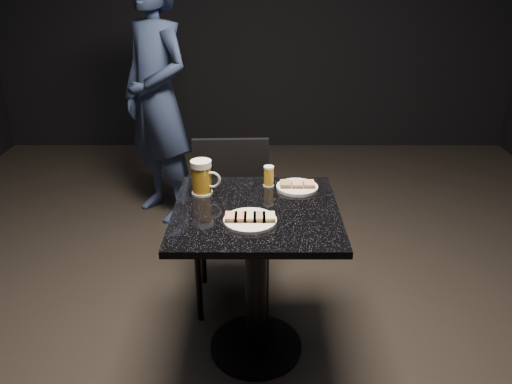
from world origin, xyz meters
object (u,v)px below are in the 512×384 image
(plate_large, at_px, (250,221))
(chair, at_px, (232,213))
(plate_small, at_px, (297,187))
(patron, at_px, (157,99))
(beer_tumbler, at_px, (269,176))
(table, at_px, (256,258))
(beer_mug, at_px, (202,177))

(plate_large, distance_m, chair, 0.64)
(plate_small, relative_size, patron, 0.11)
(plate_small, xyz_separation_m, beer_tumbler, (-0.13, 0.03, 0.04))
(plate_small, bearing_deg, plate_large, -122.77)
(plate_large, height_order, plate_small, same)
(table, height_order, beer_mug, beer_mug)
(chair, bearing_deg, plate_small, -37.87)
(beer_mug, distance_m, chair, 0.46)
(beer_mug, xyz_separation_m, beer_tumbler, (0.30, 0.09, -0.03))
(plate_large, relative_size, table, 0.29)
(beer_mug, bearing_deg, plate_large, -51.77)
(table, xyz_separation_m, beer_mug, (-0.24, 0.16, 0.32))
(patron, height_order, beer_mug, patron)
(plate_small, xyz_separation_m, chair, (-0.32, 0.25, -0.26))
(plate_large, bearing_deg, beer_tumbler, 77.15)
(plate_large, height_order, beer_tumbler, beer_tumbler)
(beer_tumbler, relative_size, chair, 0.11)
(plate_small, xyz_separation_m, patron, (-0.87, 1.25, 0.10))
(beer_mug, bearing_deg, chair, 70.09)
(plate_small, bearing_deg, beer_tumbler, 166.74)
(patron, bearing_deg, beer_mug, -27.00)
(plate_large, distance_m, patron, 1.72)
(beer_mug, xyz_separation_m, chair, (0.11, 0.30, -0.33))
(beer_mug, bearing_deg, patron, 108.45)
(beer_mug, height_order, chair, beer_mug)
(patron, height_order, chair, patron)
(patron, height_order, table, patron)
(beer_mug, height_order, beer_tumbler, beer_mug)
(plate_large, height_order, beer_mug, beer_mug)
(plate_small, distance_m, table, 0.38)
(patron, xyz_separation_m, beer_mug, (0.44, -1.31, -0.03))
(plate_small, relative_size, chair, 0.22)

